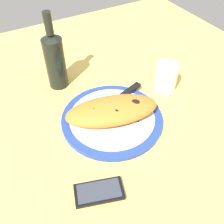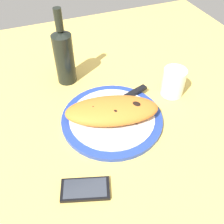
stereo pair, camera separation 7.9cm
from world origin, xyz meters
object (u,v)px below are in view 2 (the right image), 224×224
object	(u,v)px
calzone	(114,111)
knife	(129,96)
water_glass	(173,84)
smartphone	(85,189)
wine_bottle	(64,55)
fork	(129,127)
plate	(112,119)

from	to	relation	value
calzone	knife	size ratio (longest dim) A/B	1.48
water_glass	calzone	bearing A→B (deg)	-167.86
calzone	water_glass	xyz separation A→B (cm)	(23.79, 5.12, -0.15)
knife	smartphone	world-z (taller)	knife
knife	wine_bottle	size ratio (longest dim) A/B	0.77
knife	fork	bearing A→B (deg)	-114.15
fork	knife	bearing A→B (deg)	65.85
smartphone	water_glass	world-z (taller)	water_glass
calzone	water_glass	bearing A→B (deg)	12.14
calzone	fork	distance (cm)	6.70
plate	smartphone	xyz separation A→B (cm)	(-14.95, -20.00, -0.25)
fork	wine_bottle	world-z (taller)	wine_bottle
smartphone	water_glass	bearing A→B (deg)	32.24
plate	smartphone	bearing A→B (deg)	-126.78
smartphone	fork	bearing A→B (deg)	37.73
plate	knife	world-z (taller)	knife
plate	calzone	size ratio (longest dim) A/B	1.03
knife	smartphone	distance (cm)	35.67
calzone	water_glass	size ratio (longest dim) A/B	3.13
calzone	fork	world-z (taller)	calzone
wine_bottle	calzone	bearing A→B (deg)	-72.10
calzone	smartphone	size ratio (longest dim) A/B	2.30
calzone	plate	bearing A→B (deg)	134.14
plate	fork	world-z (taller)	fork
knife	water_glass	size ratio (longest dim) A/B	2.12
water_glass	wine_bottle	size ratio (longest dim) A/B	0.36
fork	plate	bearing A→B (deg)	117.31
plate	knife	size ratio (longest dim) A/B	1.52
fork	knife	xyz separation A→B (cm)	(5.66, 12.61, 0.29)
calzone	wine_bottle	xyz separation A→B (cm)	(-8.31, 25.72, 6.23)
fork	water_glass	xyz separation A→B (cm)	(21.09, 10.72, 2.34)
plate	smartphone	world-z (taller)	plate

